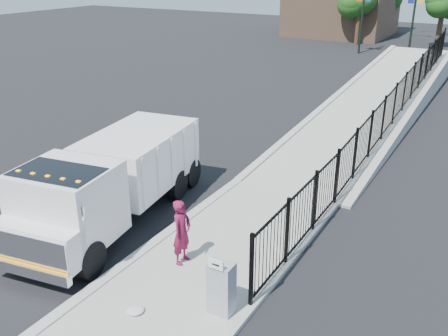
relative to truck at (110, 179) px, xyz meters
The scene contains 14 objects.
ground 2.43m from the truck, 13.57° to the left, with size 120.00×120.00×0.00m, color black.
sidewalk 4.35m from the truck, 22.01° to the right, with size 3.55×12.00×0.12m, color #9E998E.
curb 2.80m from the truck, 39.20° to the right, with size 0.30×12.00×0.16m, color #ADAAA3.
ramp 17.00m from the truck, 76.28° to the left, with size 3.95×24.00×1.70m, color #9E998E.
iron_fence 13.60m from the truck, 66.40° to the left, with size 0.10×28.00×1.80m, color black.
truck is the anchor object (origin of this frame).
worker 3.26m from the truck, 15.32° to the right, with size 0.64×0.42×1.75m, color maroon.
utility_cabinet 5.46m from the truck, 22.74° to the right, with size 0.55×0.40×1.25m, color gray.
arrow_sign 5.50m from the truck, 24.86° to the right, with size 0.35×0.04×0.22m, color white.
debris 4.70m from the truck, 42.53° to the right, with size 0.40×0.40×0.10m, color silver.
light_pole_0 33.86m from the truck, 92.91° to the left, with size 3.77×0.22×8.00m.
light_pole_1 33.73m from the truck, 86.91° to the left, with size 3.77×0.22×8.00m.
tree_0 38.61m from the truck, 95.35° to the left, with size 3.07×3.07×5.53m.
tree_1 40.45m from the truck, 85.27° to the left, with size 2.44×2.44×5.22m.
Camera 1 is at (7.65, -10.38, 7.35)m, focal length 40.00 mm.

